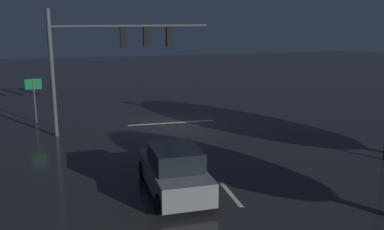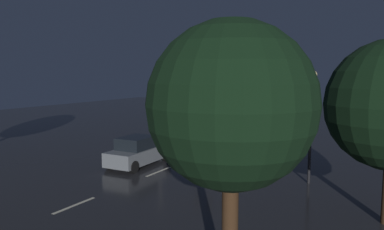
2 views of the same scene
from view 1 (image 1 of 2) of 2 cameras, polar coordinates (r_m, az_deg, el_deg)
name	(u,v)px [view 1 (image 1 of 2)]	position (r m, az deg, el deg)	size (l,w,h in m)	color
ground_plane	(173,125)	(24.91, -2.46, -1.27)	(80.00, 80.00, 0.00)	#232326
traffic_signal_assembly	(111,48)	(23.02, -10.38, 8.53)	(8.07, 0.47, 6.39)	#383A3D
lane_dash_far	(190,145)	(21.15, -0.27, -3.89)	(2.20, 0.16, 0.01)	beige
lane_dash_mid	(231,194)	(15.74, 5.02, -10.12)	(2.20, 0.16, 0.01)	beige
stop_bar	(172,123)	(25.34, -2.67, -1.02)	(5.00, 0.16, 0.01)	beige
car_approaching	(174,171)	(15.55, -2.30, -7.23)	(2.04, 4.42, 1.70)	slate
route_sign	(34,91)	(26.61, -19.76, 2.99)	(0.90, 0.14, 2.58)	#383A3D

